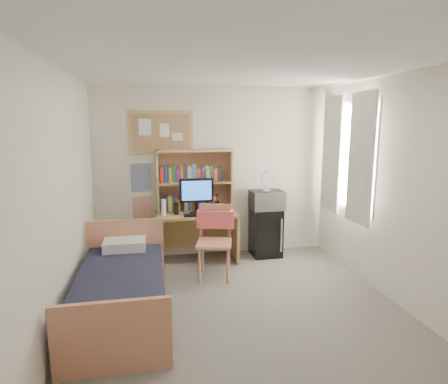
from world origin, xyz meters
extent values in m
cube|color=gray|center=(0.00, 0.00, -0.01)|extent=(3.60, 4.20, 0.02)
cube|color=white|center=(0.00, 0.00, 2.60)|extent=(3.60, 4.20, 0.02)
cube|color=white|center=(0.00, 2.10, 1.30)|extent=(3.60, 0.04, 2.60)
cube|color=white|center=(0.00, -2.10, 1.30)|extent=(3.60, 0.04, 2.60)
cube|color=white|center=(-1.80, 0.00, 1.30)|extent=(0.04, 4.20, 2.60)
cube|color=white|center=(1.80, 0.00, 1.30)|extent=(0.04, 4.20, 2.60)
cube|color=white|center=(1.75, 1.20, 1.60)|extent=(0.10, 1.40, 1.70)
cube|color=beige|center=(1.72, 0.80, 1.60)|extent=(0.04, 0.55, 1.70)
cube|color=beige|center=(1.72, 1.60, 1.60)|extent=(0.04, 0.55, 1.70)
cube|color=tan|center=(-0.78, 2.08, 1.92)|extent=(0.94, 0.03, 0.64)
cube|color=navy|center=(-1.10, 2.09, 1.25)|extent=(0.30, 0.01, 0.42)
cube|color=red|center=(-1.10, 2.09, 0.78)|extent=(0.28, 0.01, 0.36)
cube|color=tan|center=(-0.31, 1.78, 0.37)|extent=(1.20, 0.61, 0.75)
cube|color=tan|center=(-0.15, 1.09, 0.49)|extent=(0.59, 0.59, 0.99)
cube|color=black|center=(0.79, 1.84, 0.37)|extent=(0.45, 0.45, 0.75)
cube|color=black|center=(-1.28, 0.23, 0.25)|extent=(0.94, 1.86, 0.51)
cube|color=tan|center=(-0.31, 1.93, 1.21)|extent=(1.13, 0.30, 0.92)
cube|color=black|center=(-0.31, 1.72, 1.01)|extent=(0.49, 0.04, 0.52)
cube|color=black|center=(-0.30, 1.58, 0.76)|extent=(0.41, 0.13, 0.02)
cube|color=black|center=(-0.61, 1.72, 0.83)|extent=(0.07, 0.07, 0.17)
cube|color=black|center=(-0.01, 1.72, 0.83)|extent=(0.07, 0.07, 0.17)
cylinder|color=silver|center=(-0.79, 1.68, 0.87)|extent=(0.07, 0.07, 0.24)
cube|color=#FA5F61|center=(-0.10, 1.29, 0.76)|extent=(0.52, 0.26, 0.24)
cube|color=#BABABF|center=(0.79, 1.82, 0.89)|extent=(0.50, 0.39, 0.28)
cylinder|color=silver|center=(0.79, 1.82, 1.17)|extent=(0.23, 0.23, 0.28)
cube|color=silver|center=(-1.29, 0.98, 0.57)|extent=(0.51, 0.36, 0.12)
camera|label=1|loc=(-0.88, -3.61, 2.04)|focal=30.00mm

